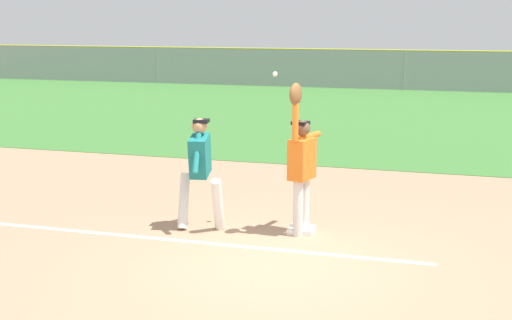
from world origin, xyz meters
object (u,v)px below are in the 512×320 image
Objects in this scene: fielder at (301,161)px; runner at (200,166)px; baseball at (275,74)px; parked_car_black at (505,70)px; first_base at (301,230)px; parked_car_green at (148,64)px; parked_car_red at (265,66)px; parked_car_silver at (376,68)px.

fielder is 1.33× the size of runner.
baseball reaches higher than parked_car_black.
parked_car_black is (6.01, 26.74, -0.32)m from runner.
first_base is 0.22× the size of runner.
parked_car_black is (4.94, 26.38, -1.69)m from baseball.
runner is 0.37× the size of parked_car_black.
parked_car_green is 0.97× the size of parked_car_red.
first_base is at bearing -93.04° from parked_car_black.
runner is 23.24× the size of baseball.
baseball is at bearing -93.99° from parked_car_black.
baseball is at bearing 9.31° from runner.
parked_car_green and parked_car_red have the same top height.
parked_car_silver is (-1.79, 25.92, 0.63)m from first_base.
parked_car_red is (-7.73, 25.95, 0.63)m from first_base.
fielder reaches higher than parked_car_green.
parked_car_red is at bearing 4.15° from parked_car_green.
parked_car_silver is at bearing -168.59° from parked_car_black.
first_base is 0.08× the size of parked_car_black.
fielder is at bearing -59.01° from parked_car_green.
fielder is 30.81× the size of baseball.
baseball reaches higher than fielder.
runner is 27.41m from parked_car_black.
fielder reaches higher than parked_car_black.
runner is at bearing 22.13° from fielder.
parked_car_green is at bearing 118.85° from baseball.
baseball is 0.02× the size of parked_car_black.
runner is at bearing -169.26° from first_base.
baseball is 29.24m from parked_car_green.
first_base is 25.99m from parked_car_silver.
runner reaches higher than parked_car_black.
runner is at bearing -61.79° from parked_car_green.
runner is 0.39× the size of parked_car_green.
parked_car_green is at bearing 176.07° from parked_car_red.
runner is (-1.51, -0.29, 0.96)m from first_base.
parked_car_silver is at bearing -6.80° from parked_car_red.
baseball is at bearing -80.81° from parked_car_red.
parked_car_red is at bearing 105.72° from baseball.
parked_car_green is at bearing -170.94° from parked_car_black.
first_base is 2.37m from baseball.
parked_car_silver is at bearing 81.52° from runner.
baseball is 0.02× the size of parked_car_red.
baseball is (-0.44, 0.07, 2.33)m from first_base.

